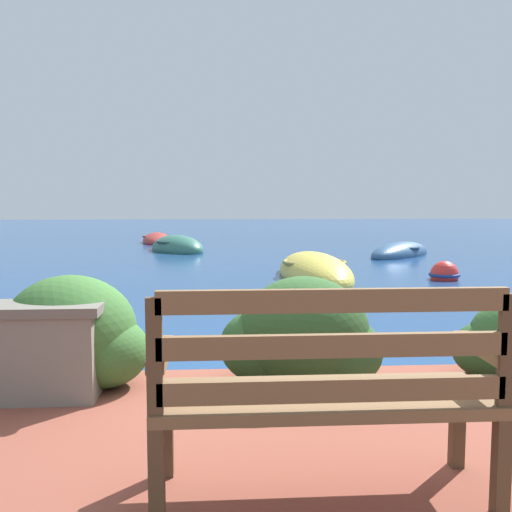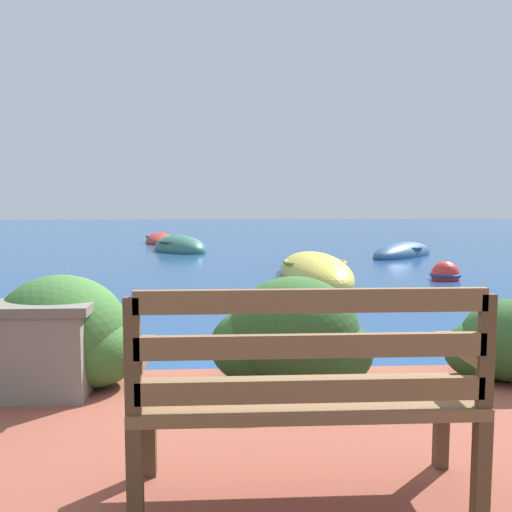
# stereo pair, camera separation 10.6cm
# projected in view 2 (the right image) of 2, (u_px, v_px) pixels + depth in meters

# --- Properties ---
(ground_plane) EXTENTS (80.00, 80.00, 0.00)m
(ground_plane) POSITION_uv_depth(u_px,v_px,m) (267.00, 396.00, 4.31)
(ground_plane) COLOR navy
(park_bench) EXTENTS (1.44, 0.48, 0.93)m
(park_bench) POSITION_uv_depth(u_px,v_px,m) (306.00, 389.00, 2.35)
(park_bench) COLOR brown
(park_bench) RESTS_ON patio_terrace
(hedge_clump_left) EXTENTS (1.11, 0.80, 0.76)m
(hedge_clump_left) POSITION_uv_depth(u_px,v_px,m) (59.00, 337.00, 3.88)
(hedge_clump_left) COLOR #38662D
(hedge_clump_left) RESTS_ON patio_terrace
(hedge_clump_centre) EXTENTS (1.10, 0.79, 0.75)m
(hedge_clump_centre) POSITION_uv_depth(u_px,v_px,m) (292.00, 338.00, 3.86)
(hedge_clump_centre) COLOR #284C23
(hedge_clump_centre) RESTS_ON patio_terrace
(hedge_clump_right) EXTENTS (0.84, 0.61, 0.57)m
(hedge_clump_right) POSITION_uv_depth(u_px,v_px,m) (507.00, 345.00, 3.99)
(hedge_clump_right) COLOR #284C23
(hedge_clump_right) RESTS_ON patio_terrace
(rowboat_nearest) EXTENTS (1.43, 3.45, 0.83)m
(rowboat_nearest) POSITION_uv_depth(u_px,v_px,m) (315.00, 274.00, 10.92)
(rowboat_nearest) COLOR #DBC64C
(rowboat_nearest) RESTS_ON ground_plane
(rowboat_mid) EXTENTS (2.63, 2.81, 0.65)m
(rowboat_mid) POSITION_uv_depth(u_px,v_px,m) (403.00, 254.00, 15.16)
(rowboat_mid) COLOR #2D517A
(rowboat_mid) RESTS_ON ground_plane
(rowboat_far) EXTENTS (2.20, 2.59, 0.83)m
(rowboat_far) POSITION_uv_depth(u_px,v_px,m) (180.00, 249.00, 16.51)
(rowboat_far) COLOR #336B5B
(rowboat_far) RESTS_ON ground_plane
(rowboat_outer) EXTENTS (1.19, 2.57, 0.61)m
(rowboat_outer) POSITION_uv_depth(u_px,v_px,m) (160.00, 241.00, 19.93)
(rowboat_outer) COLOR #9E2D28
(rowboat_outer) RESTS_ON ground_plane
(mooring_buoy) EXTENTS (0.57, 0.57, 0.52)m
(mooring_buoy) POSITION_uv_depth(u_px,v_px,m) (445.00, 275.00, 10.59)
(mooring_buoy) COLOR red
(mooring_buoy) RESTS_ON ground_plane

